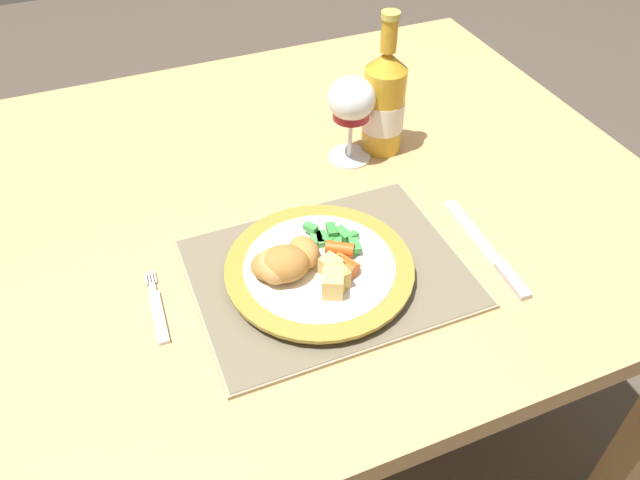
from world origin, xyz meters
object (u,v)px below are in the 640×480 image
at_px(dinner_plate, 319,270).
at_px(fork, 158,311).
at_px(table_knife, 492,255).
at_px(dining_table, 265,237).
at_px(wine_glass, 351,103).
at_px(bottle, 384,102).

height_order(dinner_plate, fork, dinner_plate).
distance_m(dinner_plate, table_knife, 0.25).
relative_size(dining_table, wine_glass, 8.45).
relative_size(dining_table, dinner_plate, 4.91).
bearing_deg(fork, dining_table, 41.61).
distance_m(dinner_plate, bottle, 0.34).
distance_m(dining_table, fork, 0.28).
distance_m(table_knife, wine_glass, 0.33).
height_order(dining_table, bottle, bottle).
height_order(table_knife, wine_glass, wine_glass).
relative_size(dinner_plate, fork, 1.98).
distance_m(dinner_plate, fork, 0.22).
bearing_deg(bottle, table_knife, -85.29).
distance_m(fork, table_knife, 0.47).
height_order(table_knife, bottle, bottle).
xyz_separation_m(table_knife, wine_glass, (-0.09, 0.30, 0.10)).
bearing_deg(dinner_plate, bottle, 49.08).
relative_size(fork, bottle, 0.54).
bearing_deg(dining_table, fork, -138.39).
xyz_separation_m(dinner_plate, table_knife, (0.24, -0.05, -0.01)).
bearing_deg(wine_glass, table_knife, -73.51).
bearing_deg(bottle, fork, -152.22).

